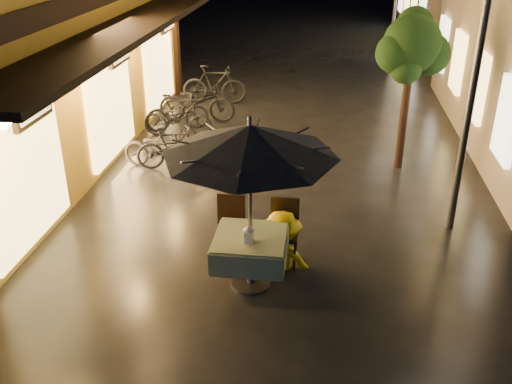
# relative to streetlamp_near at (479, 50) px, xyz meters

# --- Properties ---
(ground) EXTENTS (90.00, 90.00, 0.00)m
(ground) POSITION_rel_streetlamp_near_xyz_m (-3.00, -2.00, -2.92)
(ground) COLOR black
(ground) RESTS_ON ground
(street_tree) EXTENTS (1.43, 1.20, 3.15)m
(street_tree) POSITION_rel_streetlamp_near_xyz_m (-0.59, 2.51, -0.50)
(street_tree) COLOR black
(street_tree) RESTS_ON ground
(streetlamp_near) EXTENTS (0.36, 0.36, 4.23)m
(streetlamp_near) POSITION_rel_streetlamp_near_xyz_m (0.00, 0.00, 0.00)
(streetlamp_near) COLOR #59595E
(streetlamp_near) RESTS_ON ground
(cafe_table) EXTENTS (0.99, 0.99, 0.78)m
(cafe_table) POSITION_rel_streetlamp_near_xyz_m (-3.06, -2.02, -2.33)
(cafe_table) COLOR #59595E
(cafe_table) RESTS_ON ground
(patio_umbrella) EXTENTS (2.27, 2.27, 2.46)m
(patio_umbrella) POSITION_rel_streetlamp_near_xyz_m (-3.06, -2.02, -0.77)
(patio_umbrella) COLOR #59595E
(patio_umbrella) RESTS_ON ground
(cafe_chair_left) EXTENTS (0.42, 0.42, 0.97)m
(cafe_chair_left) POSITION_rel_streetlamp_near_xyz_m (-3.46, -1.29, -2.38)
(cafe_chair_left) COLOR black
(cafe_chair_left) RESTS_ON ground
(cafe_chair_right) EXTENTS (0.42, 0.42, 0.97)m
(cafe_chair_right) POSITION_rel_streetlamp_near_xyz_m (-2.66, -1.29, -2.38)
(cafe_chair_right) COLOR black
(cafe_chair_right) RESTS_ON ground
(table_lantern) EXTENTS (0.16, 0.16, 0.25)m
(table_lantern) POSITION_rel_streetlamp_near_xyz_m (-3.06, -2.18, -2.00)
(table_lantern) COLOR white
(table_lantern) RESTS_ON cafe_table
(person_orange) EXTENTS (0.78, 0.69, 1.36)m
(person_orange) POSITION_rel_streetlamp_near_xyz_m (-3.45, -1.44, -2.24)
(person_orange) COLOR red
(person_orange) RESTS_ON ground
(person_yellow) EXTENTS (1.10, 0.67, 1.64)m
(person_yellow) POSITION_rel_streetlamp_near_xyz_m (-2.68, -1.43, -2.10)
(person_yellow) COLOR #FFDA00
(person_yellow) RESTS_ON ground
(bicycle_0) EXTENTS (1.65, 0.78, 0.83)m
(bicycle_0) POSITION_rel_streetlamp_near_xyz_m (-5.43, 1.82, -2.50)
(bicycle_0) COLOR black
(bicycle_0) RESTS_ON ground
(bicycle_1) EXTENTS (1.52, 0.83, 0.88)m
(bicycle_1) POSITION_rel_streetlamp_near_xyz_m (-5.18, 1.87, -2.48)
(bicycle_1) COLOR black
(bicycle_1) RESTS_ON ground
(bicycle_2) EXTENTS (1.61, 0.62, 0.83)m
(bicycle_2) POSITION_rel_streetlamp_near_xyz_m (-5.55, 3.75, -2.50)
(bicycle_2) COLOR black
(bicycle_2) RESTS_ON ground
(bicycle_3) EXTENTS (1.56, 1.02, 0.91)m
(bicycle_3) POSITION_rel_streetlamp_near_xyz_m (-5.65, 4.10, -2.46)
(bicycle_3) COLOR black
(bicycle_3) RESTS_ON ground
(bicycle_4) EXTENTS (1.92, 0.72, 1.00)m
(bicycle_4) POSITION_rel_streetlamp_near_xyz_m (-5.33, 4.82, -2.42)
(bicycle_4) COLOR black
(bicycle_4) RESTS_ON ground
(bicycle_5) EXTENTS (1.76, 0.55, 1.05)m
(bicycle_5) POSITION_rel_streetlamp_near_xyz_m (-5.19, 6.42, -2.39)
(bicycle_5) COLOR black
(bicycle_5) RESTS_ON ground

